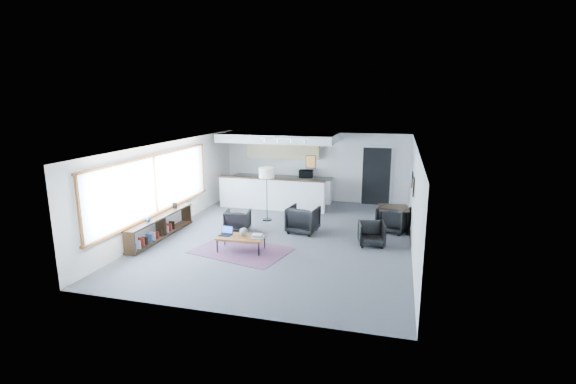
% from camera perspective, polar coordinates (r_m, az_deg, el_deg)
% --- Properties ---
extents(room, '(7.02, 9.02, 2.62)m').
position_cam_1_polar(room, '(11.60, -0.62, 0.04)').
color(room, '#4C4C4E').
rests_on(room, ground).
extents(window, '(0.10, 5.95, 1.66)m').
position_cam_1_polar(window, '(12.16, -17.73, 0.77)').
color(window, '#8CBFFF').
rests_on(window, room).
extents(console, '(0.35, 3.00, 0.80)m').
position_cam_1_polar(console, '(12.23, -17.09, -4.59)').
color(console, black).
rests_on(console, floor).
extents(kitchenette, '(4.20, 1.96, 2.60)m').
position_cam_1_polar(kitchenette, '(15.41, -1.23, 3.50)').
color(kitchenette, white).
rests_on(kitchenette, floor).
extents(doorway, '(1.10, 0.12, 2.15)m').
position_cam_1_polar(doorway, '(15.59, 11.98, 2.20)').
color(doorway, black).
rests_on(doorway, room).
extents(track_light, '(1.60, 0.07, 0.15)m').
position_cam_1_polar(track_light, '(13.66, -0.55, 7.18)').
color(track_light, silver).
rests_on(track_light, room).
extents(wall_art_lower, '(0.03, 0.38, 0.48)m').
position_cam_1_polar(wall_art_lower, '(11.54, 16.77, 0.69)').
color(wall_art_lower, black).
rests_on(wall_art_lower, room).
extents(wall_art_upper, '(0.03, 0.34, 0.44)m').
position_cam_1_polar(wall_art_upper, '(12.83, 16.60, 1.64)').
color(wall_art_upper, black).
rests_on(wall_art_upper, room).
extents(kilim_rug, '(2.66, 2.10, 0.01)m').
position_cam_1_polar(kilim_rug, '(10.92, -6.40, -7.96)').
color(kilim_rug, '#4F2B42').
rests_on(kilim_rug, floor).
extents(coffee_table, '(1.22, 0.70, 0.39)m').
position_cam_1_polar(coffee_table, '(10.80, -6.44, -6.22)').
color(coffee_table, brown).
rests_on(coffee_table, floor).
extents(laptop, '(0.31, 0.26, 0.22)m').
position_cam_1_polar(laptop, '(10.97, -8.41, -5.47)').
color(laptop, black).
rests_on(laptop, coffee_table).
extents(ceramic_pot, '(0.22, 0.22, 0.22)m').
position_cam_1_polar(ceramic_pot, '(10.78, -6.07, -5.45)').
color(ceramic_pot, gray).
rests_on(ceramic_pot, coffee_table).
extents(book_stack, '(0.32, 0.27, 0.09)m').
position_cam_1_polar(book_stack, '(10.67, -4.15, -6.01)').
color(book_stack, silver).
rests_on(book_stack, coffee_table).
extents(coaster, '(0.13, 0.13, 0.01)m').
position_cam_1_polar(coaster, '(10.53, -6.25, -6.52)').
color(coaster, '#E5590C').
rests_on(coaster, coffee_table).
extents(armchair_left, '(0.79, 0.75, 0.71)m').
position_cam_1_polar(armchair_left, '(12.36, -6.92, -3.79)').
color(armchair_left, black).
rests_on(armchair_left, floor).
extents(armchair_right, '(0.92, 0.88, 0.85)m').
position_cam_1_polar(armchair_right, '(12.18, 2.07, -3.60)').
color(armchair_right, black).
rests_on(armchair_right, floor).
extents(floor_lamp, '(0.64, 0.64, 1.71)m').
position_cam_1_polar(floor_lamp, '(13.14, -2.93, 2.38)').
color(floor_lamp, black).
rests_on(floor_lamp, floor).
extents(dining_table, '(0.94, 0.94, 0.72)m').
position_cam_1_polar(dining_table, '(12.63, 14.22, -2.33)').
color(dining_table, black).
rests_on(dining_table, floor).
extents(dining_chair_near, '(0.67, 0.64, 0.59)m').
position_cam_1_polar(dining_chair_near, '(11.37, 11.34, -5.74)').
color(dining_chair_near, black).
rests_on(dining_chair_near, floor).
extents(dining_chair_far, '(0.86, 0.83, 0.70)m').
position_cam_1_polar(dining_chair_far, '(12.66, 14.20, -3.72)').
color(dining_chair_far, black).
rests_on(dining_chair_far, floor).
extents(microwave, '(0.54, 0.34, 0.35)m').
position_cam_1_polar(microwave, '(15.65, 2.49, 2.63)').
color(microwave, black).
rests_on(microwave, kitchenette).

